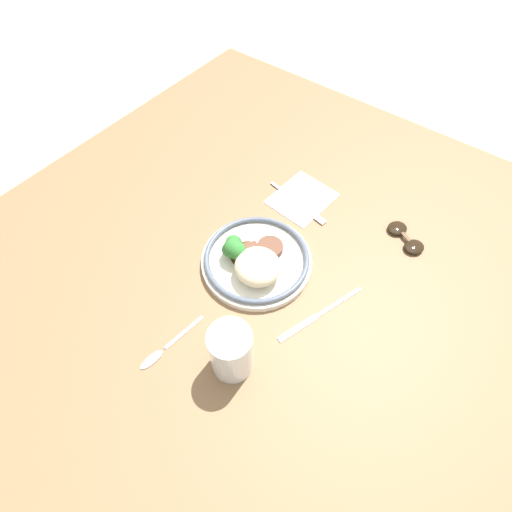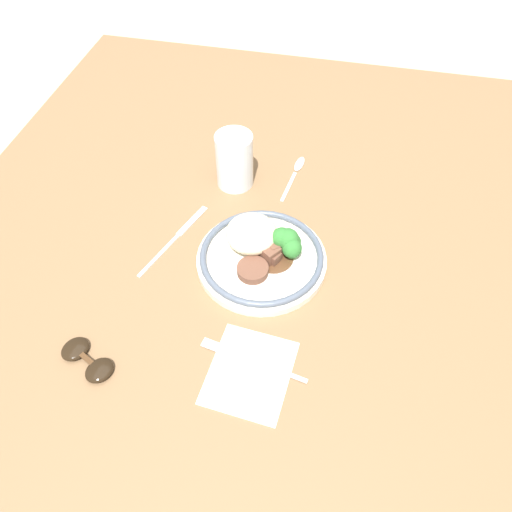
% 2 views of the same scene
% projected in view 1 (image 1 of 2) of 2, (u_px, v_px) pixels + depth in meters
% --- Properties ---
extents(ground_plane, '(8.00, 8.00, 0.00)m').
position_uv_depth(ground_plane, '(248.00, 287.00, 0.88)').
color(ground_plane, tan).
extents(dining_table, '(1.42, 1.27, 0.04)m').
position_uv_depth(dining_table, '(248.00, 283.00, 0.86)').
color(dining_table, brown).
rests_on(dining_table, ground).
extents(napkin, '(0.16, 0.14, 0.00)m').
position_uv_depth(napkin, '(302.00, 198.00, 0.98)').
color(napkin, silver).
rests_on(napkin, dining_table).
extents(plate, '(0.24, 0.24, 0.07)m').
position_uv_depth(plate, '(254.00, 260.00, 0.85)').
color(plate, silver).
rests_on(plate, dining_table).
extents(juice_glass, '(0.08, 0.08, 0.12)m').
position_uv_depth(juice_glass, '(231.00, 352.00, 0.70)').
color(juice_glass, orange).
rests_on(juice_glass, dining_table).
extents(fork, '(0.04, 0.18, 0.00)m').
position_uv_depth(fork, '(302.00, 206.00, 0.96)').
color(fork, silver).
rests_on(fork, napkin).
extents(knife, '(0.20, 0.08, 0.00)m').
position_uv_depth(knife, '(318.00, 315.00, 0.80)').
color(knife, silver).
rests_on(knife, dining_table).
extents(spoon, '(0.15, 0.03, 0.01)m').
position_uv_depth(spoon, '(160.00, 353.00, 0.75)').
color(spoon, silver).
rests_on(spoon, dining_table).
extents(sunglasses, '(0.09, 0.11, 0.01)m').
position_uv_depth(sunglasses, '(406.00, 237.00, 0.90)').
color(sunglasses, black).
rests_on(sunglasses, dining_table).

